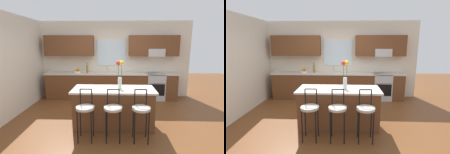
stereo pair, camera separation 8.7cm
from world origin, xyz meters
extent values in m
plane|color=brown|center=(0.00, 0.00, 0.00)|extent=(14.00, 14.00, 0.00)
cube|color=beige|center=(-2.56, 0.30, 1.35)|extent=(0.12, 4.60, 2.70)
cube|color=beige|center=(0.00, 2.06, 1.35)|extent=(5.60, 0.12, 2.70)
cube|color=brown|center=(-1.46, 1.83, 1.85)|extent=(1.69, 0.34, 0.70)
cube|color=brown|center=(1.46, 1.83, 1.85)|extent=(1.69, 0.34, 0.70)
cube|color=silver|center=(0.00, 1.99, 1.60)|extent=(1.02, 0.03, 0.90)
cube|color=#B7BABC|center=(1.54, 1.80, 1.62)|extent=(0.56, 0.36, 0.26)
cube|color=brown|center=(0.00, 1.70, 0.44)|extent=(4.50, 0.60, 0.88)
cube|color=beige|center=(0.00, 1.70, 0.90)|extent=(4.56, 0.64, 0.04)
cube|color=#B7BABC|center=(-0.15, 1.70, 0.85)|extent=(0.54, 0.38, 0.11)
cylinder|color=#B7BABC|center=(-0.15, 1.86, 1.03)|extent=(0.02, 0.02, 0.22)
cylinder|color=#B7BABC|center=(-0.15, 1.80, 1.14)|extent=(0.02, 0.12, 0.02)
cube|color=#B7BABC|center=(1.54, 1.68, 0.46)|extent=(0.60, 0.60, 0.92)
cube|color=black|center=(1.54, 1.38, 0.40)|extent=(0.52, 0.02, 0.40)
cylinder|color=#B7BABC|center=(1.54, 1.35, 0.66)|extent=(0.50, 0.02, 0.02)
cube|color=brown|center=(0.13, -0.40, 0.44)|extent=(1.79, 0.67, 0.88)
cube|color=beige|center=(0.13, -0.40, 0.90)|extent=(1.87, 0.75, 0.04)
cylinder|color=black|center=(-0.55, -1.14, 0.33)|extent=(0.02, 0.02, 0.66)
cylinder|color=black|center=(-0.28, -1.14, 0.33)|extent=(0.02, 0.02, 0.66)
cylinder|color=black|center=(-0.55, -0.87, 0.33)|extent=(0.02, 0.02, 0.66)
cylinder|color=black|center=(-0.28, -0.87, 0.33)|extent=(0.02, 0.02, 0.66)
cylinder|color=#B2ADA3|center=(-0.42, -1.00, 0.69)|extent=(0.36, 0.36, 0.05)
cylinder|color=black|center=(-0.54, -0.87, 0.87)|extent=(0.02, 0.02, 0.32)
cylinder|color=black|center=(-0.30, -0.87, 0.87)|extent=(0.02, 0.02, 0.32)
cylinder|color=black|center=(-0.42, -0.87, 1.03)|extent=(0.23, 0.02, 0.02)
cylinder|color=black|center=(0.00, -1.14, 0.33)|extent=(0.02, 0.02, 0.66)
cylinder|color=black|center=(0.27, -1.14, 0.33)|extent=(0.02, 0.02, 0.66)
cylinder|color=black|center=(0.00, -0.87, 0.33)|extent=(0.02, 0.02, 0.66)
cylinder|color=black|center=(0.27, -0.87, 0.33)|extent=(0.02, 0.02, 0.66)
cylinder|color=#B2ADA3|center=(0.13, -1.00, 0.69)|extent=(0.36, 0.36, 0.05)
cylinder|color=black|center=(0.01, -0.87, 0.87)|extent=(0.02, 0.02, 0.32)
cylinder|color=black|center=(0.25, -0.87, 0.87)|extent=(0.02, 0.02, 0.32)
cylinder|color=black|center=(0.13, -0.87, 1.03)|extent=(0.23, 0.02, 0.02)
cylinder|color=black|center=(0.55, -1.14, 0.33)|extent=(0.02, 0.02, 0.66)
cylinder|color=black|center=(0.82, -1.14, 0.33)|extent=(0.02, 0.02, 0.66)
cylinder|color=black|center=(0.55, -0.87, 0.33)|extent=(0.02, 0.02, 0.66)
cylinder|color=black|center=(0.82, -0.87, 0.33)|extent=(0.02, 0.02, 0.66)
cylinder|color=#B2ADA3|center=(0.68, -1.00, 0.69)|extent=(0.36, 0.36, 0.05)
cylinder|color=black|center=(0.56, -0.87, 0.87)|extent=(0.02, 0.02, 0.32)
cylinder|color=black|center=(0.80, -0.87, 0.87)|extent=(0.02, 0.02, 0.32)
cylinder|color=black|center=(0.68, -0.87, 1.03)|extent=(0.23, 0.02, 0.02)
cylinder|color=silver|center=(0.27, -0.43, 1.05)|extent=(0.09, 0.09, 0.26)
cylinder|color=#3D722D|center=(0.31, -0.43, 1.25)|extent=(0.01, 0.01, 0.51)
sphere|color=yellow|center=(0.31, -0.43, 1.51)|extent=(0.10, 0.10, 0.10)
cylinder|color=#3D722D|center=(0.24, -0.42, 1.25)|extent=(0.01, 0.01, 0.51)
sphere|color=red|center=(0.24, -0.42, 1.51)|extent=(0.11, 0.11, 0.11)
cylinder|color=silver|center=(-1.19, 1.70, 0.95)|extent=(0.24, 0.24, 0.06)
sphere|color=orange|center=(-1.14, 1.70, 1.01)|extent=(0.07, 0.07, 0.07)
sphere|color=orange|center=(-1.19, 1.75, 1.01)|extent=(0.07, 0.07, 0.07)
sphere|color=orange|center=(-1.24, 1.70, 1.01)|extent=(0.07, 0.07, 0.07)
sphere|color=orange|center=(-1.19, 1.70, 1.04)|extent=(0.07, 0.07, 0.07)
cylinder|color=olive|center=(-0.83, 1.70, 1.06)|extent=(0.06, 0.06, 0.27)
cylinder|color=olive|center=(-0.83, 1.70, 1.23)|extent=(0.03, 0.03, 0.07)
cylinder|color=black|center=(-0.83, 1.70, 1.27)|extent=(0.03, 0.03, 0.02)
camera|label=1|loc=(0.20, -4.14, 1.93)|focal=27.27mm
camera|label=2|loc=(0.29, -4.14, 1.93)|focal=27.27mm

